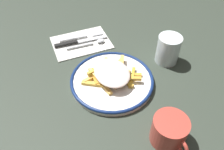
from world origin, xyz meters
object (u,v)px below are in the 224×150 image
Objects in this scene: plate at (112,80)px; fries_heap at (111,73)px; napkin at (81,42)px; fork at (82,37)px; water_glass at (168,49)px; knife at (76,42)px; spoon at (92,43)px; coffee_mug at (169,131)px.

fries_heap reaches higher than plate.
fork is at bearing 155.26° from napkin.
water_glass is at bearing 91.97° from fries_heap.
knife is 1.38× the size of spoon.
fries_heap is 0.23m from water_glass.
water_glass is at bearing 93.06° from plate.
plate reaches higher than fork.
knife is 0.50m from coffee_mug.
spoon is at bearing 174.27° from fries_heap.
coffee_mug is at bearing 8.53° from knife.
water_glass is at bearing 45.73° from spoon.
fries_heap is 0.25m from knife.
fries_heap is 0.21m from spoon.
spoon is at bearing 57.26° from knife.
coffee_mug reaches higher than fries_heap.
plate is 1.78× the size of spoon.
fork is 0.35m from water_glass.
knife is (-0.24, -0.03, -0.03)m from fries_heap.
fork is at bearing -175.23° from coffee_mug.
plate reaches higher than spoon.
coffee_mug is at bearing -35.49° from water_glass.
fries_heap is 1.10× the size of fork.
plate is 0.21m from spoon.
spoon is 0.29m from water_glass.
spoon is (-0.21, 0.02, 0.00)m from plate.
water_glass is 0.87× the size of coffee_mug.
fries_heap is at bearing -88.03° from water_glass.
coffee_mug is at bearing 4.77° from fork.
napkin is at bearing -134.03° from water_glass.
coffee_mug reaches higher than fork.
plate is 1.30× the size of knife.
water_glass is (0.23, 0.26, 0.04)m from knife.
fries_heap is 1.27× the size of spoon.
coffee_mug is (0.52, 0.04, 0.03)m from fork.
coffee_mug is (0.49, 0.06, 0.04)m from napkin.
spoon is 1.51× the size of water_glass.
fries_heap reaches higher than spoon.
fork is 0.84× the size of knife.
water_glass reaches higher than spoon.
coffee_mug reaches higher than knife.
water_glass is (-0.01, 0.22, 0.04)m from plate.
fries_heap is at bearing -170.65° from coffee_mug.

